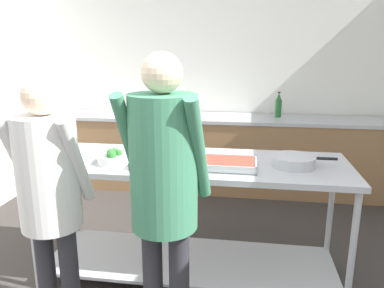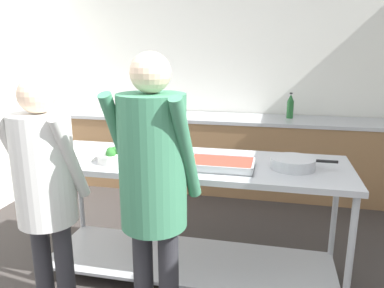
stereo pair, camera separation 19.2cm
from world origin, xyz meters
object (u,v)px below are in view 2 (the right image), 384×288
at_px(broccoli_bowl, 114,156).
at_px(guest_serving_right, 153,177).
at_px(sauce_pan, 293,163).
at_px(serving_tray_vegetables, 159,161).
at_px(plate_stack, 79,155).
at_px(guest_serving_left, 45,180).
at_px(water_bottle, 290,106).
at_px(serving_tray_roast, 221,165).

distance_m(broccoli_bowl, guest_serving_right, 0.77).
bearing_deg(sauce_pan, serving_tray_vegetables, -172.79).
xyz_separation_m(plate_stack, broccoli_bowl, (0.29, -0.03, 0.02)).
bearing_deg(serving_tray_vegetables, guest_serving_right, -74.94).
xyz_separation_m(broccoli_bowl, sauce_pan, (1.25, 0.13, -0.00)).
relative_size(sauce_pan, guest_serving_left, 0.28).
xyz_separation_m(sauce_pan, guest_serving_right, (-0.76, -0.72, 0.08)).
bearing_deg(water_bottle, serving_tray_roast, -103.47).
distance_m(broccoli_bowl, serving_tray_vegetables, 0.33).
distance_m(guest_serving_left, guest_serving_right, 0.70).
height_order(serving_tray_vegetables, water_bottle, water_bottle).
bearing_deg(sauce_pan, guest_serving_left, -155.01).
height_order(serving_tray_roast, water_bottle, water_bottle).
height_order(serving_tray_roast, guest_serving_left, guest_serving_left).
bearing_deg(broccoli_bowl, sauce_pan, 5.86).
relative_size(guest_serving_right, water_bottle, 5.67).
bearing_deg(sauce_pan, plate_stack, -176.36).
bearing_deg(serving_tray_roast, guest_serving_left, -149.32).
relative_size(broccoli_bowl, water_bottle, 0.77).
bearing_deg(broccoli_bowl, serving_tray_roast, 2.09).
xyz_separation_m(plate_stack, water_bottle, (1.58, 2.14, 0.10)).
bearing_deg(plate_stack, water_bottle, 53.63).
bearing_deg(water_bottle, plate_stack, -126.37).
bearing_deg(serving_tray_vegetables, broccoli_bowl, -177.89).
distance_m(broccoli_bowl, water_bottle, 2.53).
xyz_separation_m(broccoli_bowl, serving_tray_roast, (0.77, 0.03, -0.02)).
bearing_deg(plate_stack, broccoli_bowl, -5.95).
distance_m(serving_tray_vegetables, guest_serving_left, 0.77).
height_order(plate_stack, broccoli_bowl, broccoli_bowl).
height_order(broccoli_bowl, guest_serving_left, guest_serving_left).
bearing_deg(guest_serving_left, plate_stack, 99.63).
bearing_deg(plate_stack, guest_serving_left, -80.37).
bearing_deg(guest_serving_right, broccoli_bowl, 130.07).
relative_size(serving_tray_vegetables, water_bottle, 1.20).
bearing_deg(broccoli_bowl, guest_serving_left, -109.54).
bearing_deg(guest_serving_right, guest_serving_left, 176.39).
xyz_separation_m(guest_serving_left, guest_serving_right, (0.69, -0.04, 0.09)).
height_order(sauce_pan, guest_serving_left, guest_serving_left).
xyz_separation_m(serving_tray_roast, sauce_pan, (0.48, 0.10, 0.02)).
distance_m(serving_tray_roast, guest_serving_right, 0.68).
distance_m(serving_tray_roast, guest_serving_left, 1.12).
distance_m(serving_tray_vegetables, guest_serving_right, 0.63).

